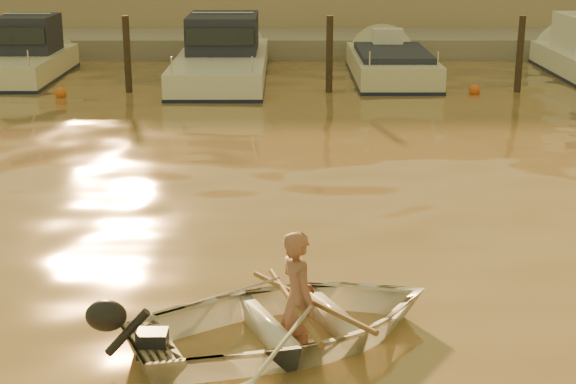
{
  "coord_description": "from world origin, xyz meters",
  "views": [
    {
      "loc": [
        -1.39,
        -9.33,
        4.23
      ],
      "look_at": [
        -1.34,
        2.16,
        0.75
      ],
      "focal_mm": 55.0,
      "sensor_mm": 36.0,
      "label": 1
    }
  ],
  "objects_px": {
    "moored_boat_2": "(222,57)",
    "dinghy": "(289,322)",
    "moored_boat_3": "(391,70)",
    "moored_boat_1": "(26,57)",
    "person": "(298,300)"
  },
  "relations": [
    {
      "from": "moored_boat_2",
      "to": "dinghy",
      "type": "bearing_deg",
      "value": -83.78
    },
    {
      "from": "moored_boat_3",
      "to": "moored_boat_1",
      "type": "bearing_deg",
      "value": 180.0
    },
    {
      "from": "moored_boat_1",
      "to": "moored_boat_3",
      "type": "distance_m",
      "value": 10.51
    },
    {
      "from": "dinghy",
      "to": "moored_boat_1",
      "type": "height_order",
      "value": "moored_boat_1"
    },
    {
      "from": "dinghy",
      "to": "person",
      "type": "height_order",
      "value": "person"
    },
    {
      "from": "moored_boat_1",
      "to": "moored_boat_2",
      "type": "height_order",
      "value": "same"
    },
    {
      "from": "person",
      "to": "moored_boat_2",
      "type": "bearing_deg",
      "value": -17.14
    },
    {
      "from": "person",
      "to": "moored_boat_3",
      "type": "height_order",
      "value": "person"
    },
    {
      "from": "dinghy",
      "to": "person",
      "type": "relative_size",
      "value": 2.22
    },
    {
      "from": "moored_boat_1",
      "to": "moored_boat_3",
      "type": "bearing_deg",
      "value": 0.0
    },
    {
      "from": "moored_boat_1",
      "to": "moored_boat_3",
      "type": "relative_size",
      "value": 0.92
    },
    {
      "from": "dinghy",
      "to": "moored_boat_1",
      "type": "bearing_deg",
      "value": 0.23
    },
    {
      "from": "moored_boat_1",
      "to": "moored_boat_2",
      "type": "relative_size",
      "value": 0.7
    },
    {
      "from": "person",
      "to": "moored_boat_2",
      "type": "distance_m",
      "value": 16.91
    },
    {
      "from": "moored_boat_2",
      "to": "moored_boat_3",
      "type": "relative_size",
      "value": 1.31
    }
  ]
}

